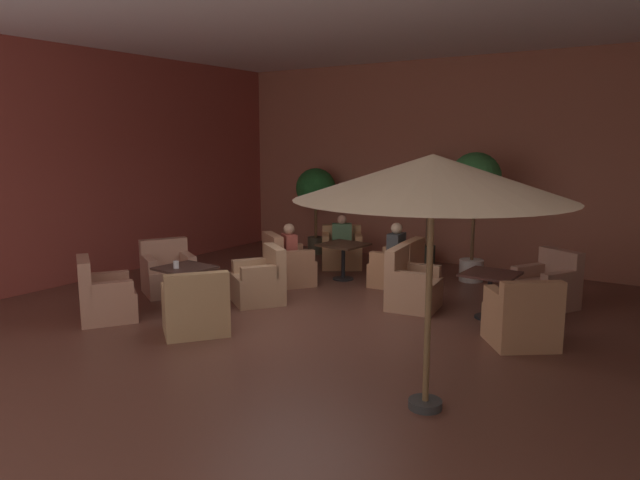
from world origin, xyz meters
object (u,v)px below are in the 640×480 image
armchair_mid_center_south (342,251)px  armchair_front_left_west (168,274)px  potted_tree_left_corner (429,186)px  patron_with_friend (396,245)px  armchair_front_right_south (522,320)px  iced_drink_cup (176,265)px  potted_tree_mid_left (475,187)px  armchair_front_right_east (411,287)px  armchair_mid_center_north (287,266)px  potted_tree_mid_right (316,192)px  patron_by_window (289,243)px  armchair_front_left_north (104,297)px  armchair_front_right_north (547,287)px  armchair_front_left_south (260,282)px  armchair_front_left_east (196,310)px  armchair_mid_center_east (398,269)px  cafe_table_front_left (185,277)px  patio_umbrella_tall_red (432,178)px  cafe_table_mid_center (343,251)px  cafe_table_front_right (490,284)px  patron_blue_shirt (342,232)px

armchair_mid_center_south → armchair_front_left_west: bearing=-112.7°
potted_tree_left_corner → patron_with_friend: size_ratio=3.14×
armchair_front_right_south → iced_drink_cup: (-4.62, -1.32, 0.38)m
iced_drink_cup → potted_tree_mid_left: bearing=55.1°
armchair_front_left_west → potted_tree_mid_left: bearing=42.1°
armchair_front_right_east → armchair_mid_center_north: bearing=176.2°
armchair_mid_center_south → potted_tree_left_corner: 2.14m
potted_tree_mid_right → patron_by_window: potted_tree_mid_right is taller
armchair_front_left_north → armchair_front_right_north: armchair_front_left_north is taller
armchair_front_left_south → potted_tree_mid_right: bearing=111.4°
armchair_front_right_east → armchair_front_left_north: bearing=-139.6°
armchair_front_left_east → armchair_mid_center_east: size_ratio=1.26×
cafe_table_front_left → armchair_front_left_south: bearing=54.5°
patio_umbrella_tall_red → armchair_front_right_north: bearing=87.6°
potted_tree_mid_right → patron_with_friend: (2.79, -1.68, -0.65)m
cafe_table_mid_center → potted_tree_mid_left: potted_tree_mid_left is taller
armchair_front_left_south → patron_by_window: (-0.32, 1.21, 0.41)m
armchair_front_left_east → armchair_front_right_south: bearing=27.0°
armchair_front_left_east → armchair_mid_center_east: 3.88m
armchair_front_left_west → cafe_table_front_right: armchair_front_left_west is taller
cafe_table_mid_center → armchair_front_left_east: bearing=-90.8°
patron_blue_shirt → patron_by_window: size_ratio=0.95×
cafe_table_mid_center → armchair_mid_center_south: 1.08m
armchair_front_left_south → iced_drink_cup: size_ratio=9.17×
potted_tree_mid_right → armchair_mid_center_east: bearing=-30.6°
armchair_front_right_south → armchair_front_left_south: bearing=-176.3°
armchair_front_right_east → iced_drink_cup: (-2.80, -2.07, 0.39)m
armchair_mid_center_north → armchair_front_right_east: bearing=-3.8°
potted_tree_mid_left → patron_by_window: 3.40m
patron_blue_shirt → potted_tree_left_corner: bearing=34.2°
armchair_front_left_east → cafe_table_mid_center: (0.05, 3.65, 0.20)m
armchair_front_right_north → potted_tree_mid_right: bearing=163.0°
armchair_front_left_west → patron_blue_shirt: 3.56m
cafe_table_front_right → patio_umbrella_tall_red: size_ratio=0.30×
cafe_table_front_left → armchair_mid_center_north: armchair_mid_center_north is taller
patio_umbrella_tall_red → patron_by_window: size_ratio=3.98×
cafe_table_front_right → potted_tree_left_corner: bearing=128.1°
armchair_front_left_east → potted_tree_mid_right: bearing=107.7°
armchair_front_left_east → potted_tree_mid_left: bearing=67.1°
patron_blue_shirt → patron_by_window: 1.68m
cafe_table_front_left → armchair_front_left_north: (-0.63, -0.96, -0.18)m
cafe_table_front_right → armchair_front_right_east: 1.16m
potted_tree_left_corner → potted_tree_mid_right: size_ratio=1.15×
armchair_mid_center_north → armchair_front_left_north: bearing=-107.3°
armchair_front_left_north → armchair_front_left_west: (-0.37, 1.52, -0.00)m
cafe_table_front_right → potted_tree_mid_right: (-4.72, 2.61, 0.87)m
iced_drink_cup → armchair_front_left_east: bearing=-30.7°
armchair_front_right_east → patron_by_window: (-2.42, 0.20, 0.41)m
armchair_front_left_north → patio_umbrella_tall_red: bearing=-1.2°
armchair_front_left_south → cafe_table_front_right: size_ratio=1.36×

